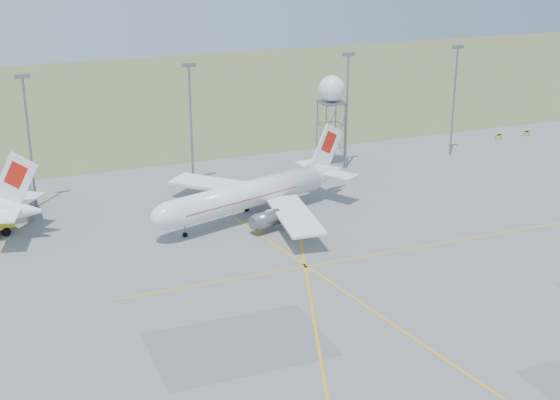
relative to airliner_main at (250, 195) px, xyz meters
name	(u,v)px	position (x,y,z in m)	size (l,w,h in m)	color
ground	(489,378)	(6.22, -49.01, -3.66)	(400.00, 400.00, 0.00)	gray
grass_strip	(149,96)	(6.22, 90.99, -3.65)	(400.00, 120.00, 0.03)	#616B3A
mast_a	(28,131)	(-28.78, 16.99, 8.41)	(2.20, 0.50, 20.50)	slate
mast_b	(191,116)	(-3.78, 16.99, 8.41)	(2.20, 0.50, 20.50)	slate
mast_c	(347,102)	(24.22, 16.99, 8.41)	(2.20, 0.50, 20.50)	slate
mast_d	(455,92)	(46.22, 16.99, 8.41)	(2.20, 0.50, 20.50)	slate
taxi_sign_near	(499,135)	(61.82, 22.99, -2.78)	(1.60, 0.17, 1.20)	black
taxi_sign_far	(527,132)	(68.82, 22.99, -2.78)	(1.60, 0.17, 1.20)	black
airliner_main	(250,195)	(0.00, 0.00, 0.00)	(34.48, 32.61, 11.96)	white
radar_tower	(331,116)	(22.13, 18.90, 5.54)	(4.53, 4.53, 16.41)	slate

